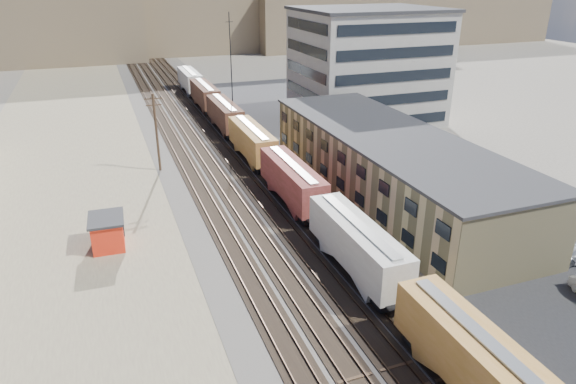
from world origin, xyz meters
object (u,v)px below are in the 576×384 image
object	(u,v)px
maintenance_shed	(108,232)
freight_train	(270,158)
parked_car_blue	(376,152)
utility_pole_north	(156,131)

from	to	relation	value
maintenance_shed	freight_train	bearing A→B (deg)	28.77
parked_car_blue	maintenance_shed	bearing A→B (deg)	163.10
utility_pole_north	parked_car_blue	xyz separation A→B (m)	(28.59, -5.20, -4.54)
utility_pole_north	maintenance_shed	size ratio (longest dim) A/B	2.38
utility_pole_north	parked_car_blue	size ratio (longest dim) A/B	1.83
freight_train	maintenance_shed	distance (m)	22.18
utility_pole_north	maintenance_shed	xyz separation A→B (m)	(-7.12, -18.67, -3.77)
utility_pole_north	parked_car_blue	bearing A→B (deg)	-10.31
maintenance_shed	parked_car_blue	bearing A→B (deg)	20.67
freight_train	parked_car_blue	size ratio (longest dim) A/B	21.86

